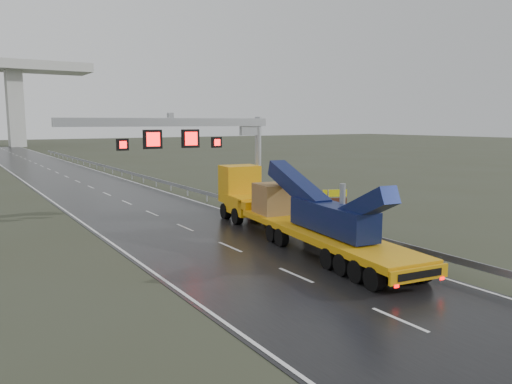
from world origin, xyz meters
TOP-DOWN VIEW (x-y plane):
  - ground at (0.00, 0.00)m, footprint 400.00×400.00m
  - road at (0.00, 40.00)m, footprint 11.00×200.00m
  - guardrail at (6.10, 30.00)m, footprint 0.20×140.00m
  - sign_gantry at (2.10, 17.99)m, footprint 14.90×1.20m
  - heavy_haul_truck at (4.03, 10.52)m, footprint 5.19×19.45m
  - exit_sign_pair at (7.67, 10.24)m, footprint 1.46×0.67m
  - striped_barrier at (6.31, 18.05)m, footprint 0.70×0.44m

SIDE VIEW (x-z plane):
  - ground at x=0.00m, z-range 0.00..0.00m
  - road at x=0.00m, z-range 0.00..0.02m
  - striped_barrier at x=6.31m, z-range 0.00..1.11m
  - guardrail at x=6.10m, z-range 0.00..1.40m
  - heavy_haul_truck at x=4.03m, z-range -0.51..4.02m
  - exit_sign_pair at x=7.67m, z-range 0.53..3.21m
  - sign_gantry at x=2.10m, z-range 1.90..9.33m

